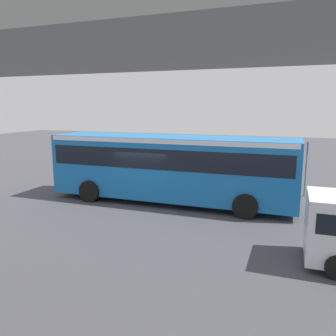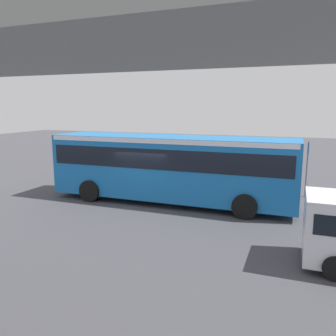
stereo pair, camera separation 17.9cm
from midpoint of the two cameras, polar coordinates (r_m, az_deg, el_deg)
The scene contains 6 objects.
ground at distance 16.39m, azimuth -3.10°, elevation -5.76°, with size 80.00×80.00×0.00m, color #424247.
city_bus at distance 16.03m, azimuth 0.76°, elevation 0.80°, with size 11.54×2.85×3.15m.
traffic_sign at distance 18.39m, azimuth 22.57°, elevation 1.25°, with size 0.08×0.60×2.80m.
lane_dash_leftmost at distance 17.69m, azimuth 12.31°, elevation -4.77°, with size 2.00×0.20×0.01m, color silver.
lane_dash_left at distance 18.66m, azimuth 0.06°, elevation -3.75°, with size 2.00×0.20×0.01m, color silver.
lane_dash_centre at distance 20.38m, azimuth -10.54°, elevation -2.73°, with size 2.00×0.20×0.01m, color silver.
Camera 2 is at (-6.47, 14.37, 4.51)m, focal length 36.41 mm.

